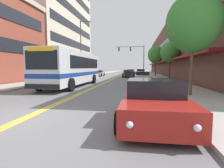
{
  "coord_description": "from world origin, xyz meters",
  "views": [
    {
      "loc": [
        3.91,
        -5.5,
        1.76
      ],
      "look_at": [
        -1.4,
        29.61,
        -1.59
      ],
      "focal_mm": 28.0,
      "sensor_mm": 36.0,
      "label": 1
    }
  ],
  "objects_px": {
    "car_black_moving_third": "(131,72)",
    "street_tree_right_mid": "(170,52)",
    "car_charcoal_moving_second": "(129,74)",
    "city_bus": "(73,67)",
    "car_slate_blue_parked_right_end": "(141,73)",
    "traffic_signal_mast": "(134,54)",
    "car_silver_parked_right_mid": "(140,72)",
    "street_tree_right_far": "(156,55)",
    "fire_hydrant": "(168,86)",
    "street_lamp_left_far": "(82,45)",
    "car_white_moving_lead": "(127,73)",
    "street_tree_right_near": "(193,23)",
    "car_champagne_parked_right_far": "(142,77)",
    "car_dark_grey_parked_left_mid": "(87,75)",
    "car_red_parked_right_foreground": "(154,102)",
    "car_beige_parked_left_near": "(98,73)"
  },
  "relations": [
    {
      "from": "car_black_moving_third",
      "to": "street_tree_right_mid",
      "type": "relative_size",
      "value": 0.96
    },
    {
      "from": "car_charcoal_moving_second",
      "to": "city_bus",
      "type": "bearing_deg",
      "value": -105.38
    },
    {
      "from": "car_slate_blue_parked_right_end",
      "to": "traffic_signal_mast",
      "type": "xyz_separation_m",
      "value": [
        -1.64,
        6.83,
        4.62
      ]
    },
    {
      "from": "car_silver_parked_right_mid",
      "to": "street_tree_right_far",
      "type": "distance_m",
      "value": 13.16
    },
    {
      "from": "car_black_moving_third",
      "to": "fire_hydrant",
      "type": "xyz_separation_m",
      "value": [
        4.05,
        -33.67,
        -0.09
      ]
    },
    {
      "from": "car_black_moving_third",
      "to": "street_lamp_left_far",
      "type": "xyz_separation_m",
      "value": [
        -6.96,
        -18.53,
        4.73
      ]
    },
    {
      "from": "car_white_moving_lead",
      "to": "street_tree_right_near",
      "type": "bearing_deg",
      "value": -78.85
    },
    {
      "from": "city_bus",
      "to": "car_charcoal_moving_second",
      "type": "bearing_deg",
      "value": 74.62
    },
    {
      "from": "car_black_moving_third",
      "to": "traffic_signal_mast",
      "type": "bearing_deg",
      "value": -48.85
    },
    {
      "from": "car_white_moving_lead",
      "to": "street_tree_right_far",
      "type": "relative_size",
      "value": 0.73
    },
    {
      "from": "car_slate_blue_parked_right_end",
      "to": "traffic_signal_mast",
      "type": "height_order",
      "value": "traffic_signal_mast"
    },
    {
      "from": "street_tree_right_mid",
      "to": "traffic_signal_mast",
      "type": "bearing_deg",
      "value": 104.63
    },
    {
      "from": "car_champagne_parked_right_far",
      "to": "car_charcoal_moving_second",
      "type": "distance_m",
      "value": 11.09
    },
    {
      "from": "city_bus",
      "to": "traffic_signal_mast",
      "type": "relative_size",
      "value": 1.47
    },
    {
      "from": "fire_hydrant",
      "to": "car_dark_grey_parked_left_mid",
      "type": "bearing_deg",
      "value": 123.65
    },
    {
      "from": "car_champagne_parked_right_far",
      "to": "car_black_moving_third",
      "type": "bearing_deg",
      "value": 95.78
    },
    {
      "from": "car_red_parked_right_foreground",
      "to": "street_tree_right_far",
      "type": "height_order",
      "value": "street_tree_right_far"
    },
    {
      "from": "city_bus",
      "to": "car_black_moving_third",
      "type": "relative_size",
      "value": 2.28
    },
    {
      "from": "car_beige_parked_left_near",
      "to": "street_tree_right_far",
      "type": "xyz_separation_m",
      "value": [
        11.45,
        -1.97,
        3.58
      ]
    },
    {
      "from": "car_dark_grey_parked_left_mid",
      "to": "traffic_signal_mast",
      "type": "distance_m",
      "value": 19.17
    },
    {
      "from": "traffic_signal_mast",
      "to": "street_lamp_left_far",
      "type": "bearing_deg",
      "value": -114.03
    },
    {
      "from": "car_silver_parked_right_mid",
      "to": "car_slate_blue_parked_right_end",
      "type": "bearing_deg",
      "value": -89.69
    },
    {
      "from": "car_red_parked_right_foreground",
      "to": "street_tree_right_far",
      "type": "bearing_deg",
      "value": 84.59
    },
    {
      "from": "car_beige_parked_left_near",
      "to": "car_white_moving_lead",
      "type": "xyz_separation_m",
      "value": [
        5.89,
        3.08,
        0.02
      ]
    },
    {
      "from": "street_tree_right_near",
      "to": "street_tree_right_mid",
      "type": "relative_size",
      "value": 1.16
    },
    {
      "from": "car_slate_blue_parked_right_end",
      "to": "fire_hydrant",
      "type": "distance_m",
      "value": 25.89
    },
    {
      "from": "car_charcoal_moving_second",
      "to": "street_tree_right_near",
      "type": "xyz_separation_m",
      "value": [
        4.83,
        -21.24,
        3.74
      ]
    },
    {
      "from": "car_white_moving_lead",
      "to": "street_tree_right_mid",
      "type": "distance_m",
      "value": 15.72
    },
    {
      "from": "street_lamp_left_far",
      "to": "street_tree_right_near",
      "type": "xyz_separation_m",
      "value": [
        12.05,
        -16.56,
        -1.05
      ]
    },
    {
      "from": "car_champagne_parked_right_far",
      "to": "car_slate_blue_parked_right_end",
      "type": "bearing_deg",
      "value": 89.99
    },
    {
      "from": "traffic_signal_mast",
      "to": "car_white_moving_lead",
      "type": "bearing_deg",
      "value": -101.2
    },
    {
      "from": "fire_hydrant",
      "to": "city_bus",
      "type": "bearing_deg",
      "value": 155.43
    },
    {
      "from": "street_lamp_left_far",
      "to": "street_tree_right_mid",
      "type": "distance_m",
      "value": 13.47
    },
    {
      "from": "street_tree_right_mid",
      "to": "car_charcoal_moving_second",
      "type": "bearing_deg",
      "value": 128.57
    },
    {
      "from": "street_lamp_left_far",
      "to": "street_tree_right_mid",
      "type": "bearing_deg",
      "value": -11.67
    },
    {
      "from": "car_charcoal_moving_second",
      "to": "car_black_moving_third",
      "type": "distance_m",
      "value": 13.85
    },
    {
      "from": "car_silver_parked_right_mid",
      "to": "car_white_moving_lead",
      "type": "bearing_deg",
      "value": -111.25
    },
    {
      "from": "car_slate_blue_parked_right_end",
      "to": "street_tree_right_near",
      "type": "height_order",
      "value": "street_tree_right_near"
    },
    {
      "from": "street_tree_right_near",
      "to": "car_charcoal_moving_second",
      "type": "bearing_deg",
      "value": 102.82
    },
    {
      "from": "city_bus",
      "to": "car_charcoal_moving_second",
      "type": "height_order",
      "value": "city_bus"
    },
    {
      "from": "car_white_moving_lead",
      "to": "traffic_signal_mast",
      "type": "relative_size",
      "value": 0.55
    },
    {
      "from": "car_charcoal_moving_second",
      "to": "traffic_signal_mast",
      "type": "distance_m",
      "value": 13.72
    },
    {
      "from": "car_red_parked_right_foreground",
      "to": "car_slate_blue_parked_right_end",
      "type": "xyz_separation_m",
      "value": [
        -0.03,
        32.37,
        0.03
      ]
    },
    {
      "from": "car_red_parked_right_foreground",
      "to": "car_black_moving_third",
      "type": "bearing_deg",
      "value": 93.61
    },
    {
      "from": "car_silver_parked_right_mid",
      "to": "street_tree_right_near",
      "type": "height_order",
      "value": "street_tree_right_near"
    },
    {
      "from": "car_dark_grey_parked_left_mid",
      "to": "street_tree_right_mid",
      "type": "height_order",
      "value": "street_tree_right_mid"
    },
    {
      "from": "fire_hydrant",
      "to": "street_tree_right_mid",
      "type": "bearing_deg",
      "value": 80.43
    },
    {
      "from": "car_dark_grey_parked_left_mid",
      "to": "fire_hydrant",
      "type": "bearing_deg",
      "value": -56.35
    },
    {
      "from": "car_dark_grey_parked_left_mid",
      "to": "street_tree_right_mid",
      "type": "relative_size",
      "value": 0.87
    },
    {
      "from": "car_champagne_parked_right_far",
      "to": "car_black_moving_third",
      "type": "relative_size",
      "value": 0.92
    }
  ]
}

